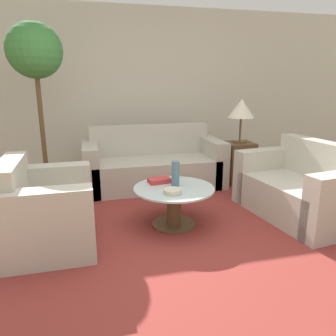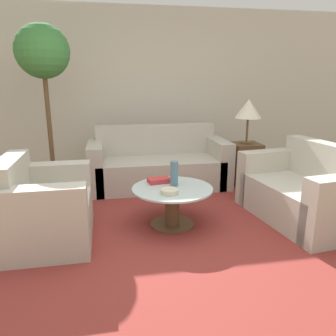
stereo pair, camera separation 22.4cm
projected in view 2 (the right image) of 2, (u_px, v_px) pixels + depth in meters
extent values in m
plane|color=#9E754C|center=(173.00, 255.00, 2.83)|extent=(14.00, 14.00, 0.00)
cube|color=beige|center=(138.00, 90.00, 5.41)|extent=(10.00, 0.06, 2.60)
cube|color=maroon|center=(172.00, 224.00, 3.42)|extent=(3.73, 3.60, 0.01)
cube|color=#B2AD9E|center=(159.00, 172.00, 4.61)|extent=(1.72, 0.82, 0.41)
cube|color=#B2AD9E|center=(156.00, 153.00, 4.86)|extent=(1.72, 0.18, 0.84)
cube|color=#B2AD9E|center=(96.00, 167.00, 4.43)|extent=(0.20, 0.82, 0.65)
cube|color=#B2AD9E|center=(218.00, 162.00, 4.73)|extent=(0.20, 0.82, 0.65)
cube|color=#B2AD9E|center=(50.00, 219.00, 3.06)|extent=(0.77, 0.80, 0.41)
cube|color=#B2AD9E|center=(14.00, 202.00, 2.95)|extent=(0.19, 0.79, 0.80)
cube|color=#B2AD9E|center=(41.00, 225.00, 2.65)|extent=(0.76, 0.21, 0.65)
cube|color=#B2AD9E|center=(54.00, 194.00, 3.40)|extent=(0.76, 0.21, 0.65)
cube|color=#B2AD9E|center=(299.00, 201.00, 3.51)|extent=(0.93, 1.23, 0.41)
cube|color=#B2AD9E|center=(324.00, 181.00, 3.55)|extent=(0.33, 1.15, 0.82)
cube|color=#B2AD9E|center=(269.00, 176.00, 4.00)|extent=(0.80, 0.30, 0.65)
cylinder|color=brown|center=(172.00, 224.00, 3.42)|extent=(0.45, 0.45, 0.02)
cylinder|color=brown|center=(172.00, 207.00, 3.37)|extent=(0.15, 0.15, 0.39)
cylinder|color=#B2C6C6|center=(172.00, 188.00, 3.32)|extent=(0.82, 0.82, 0.02)
cube|color=brown|center=(245.00, 163.00, 4.75)|extent=(0.40, 0.40, 0.59)
cylinder|color=brown|center=(246.00, 143.00, 4.67)|extent=(0.18, 0.18, 0.02)
cylinder|color=brown|center=(247.00, 130.00, 4.63)|extent=(0.03, 0.03, 0.33)
cone|color=beige|center=(248.00, 109.00, 4.55)|extent=(0.38, 0.38, 0.26)
cylinder|color=#93704C|center=(54.00, 179.00, 4.52)|extent=(0.36, 0.36, 0.28)
cylinder|color=brown|center=(49.00, 120.00, 4.30)|extent=(0.06, 0.06, 1.35)
sphere|color=#387538|center=(42.00, 51.00, 4.08)|extent=(0.67, 0.67, 0.67)
cylinder|color=slate|center=(174.00, 174.00, 3.34)|extent=(0.08, 0.08, 0.26)
cylinder|color=beige|center=(169.00, 191.00, 3.13)|extent=(0.17, 0.17, 0.05)
cube|color=#BC3333|center=(159.00, 180.00, 3.47)|extent=(0.25, 0.17, 0.05)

